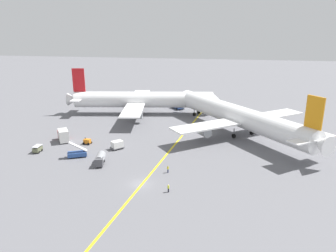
{
  "coord_description": "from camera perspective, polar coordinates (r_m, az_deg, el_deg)",
  "views": [
    {
      "loc": [
        16.97,
        -54.31,
        29.4
      ],
      "look_at": [
        -0.02,
        27.57,
        4.0
      ],
      "focal_mm": 33.35,
      "sensor_mm": 36.0,
      "label": 1
    }
  ],
  "objects": [
    {
      "name": "gse_stair_truck_yellow",
      "position": [
        79.33,
        -16.24,
        -4.77
      ],
      "size": [
        4.92,
        3.8,
        4.06
      ],
      "color": "#2D5199",
      "rests_on": "ground"
    },
    {
      "name": "ground_crew_ramp_agent_by_cones",
      "position": [
        68.2,
        -0.01,
        -7.87
      ],
      "size": [
        0.36,
        0.48,
        1.59
      ],
      "color": "#2D3351",
      "rests_on": "ground"
    },
    {
      "name": "taxiway_stripe",
      "position": [
        72.42,
        -1.79,
        -7.06
      ],
      "size": [
        11.93,
        119.5,
        0.01
      ],
      "primitive_type": "cube",
      "rotation": [
        0.0,
        0.0,
        -0.1
      ],
      "color": "yellow",
      "rests_on": "ground"
    },
    {
      "name": "gse_baggage_cart_near_cluster",
      "position": [
        85.96,
        -22.74,
        -3.87
      ],
      "size": [
        1.83,
        2.87,
        1.71
      ],
      "color": "#666B4C",
      "rests_on": "ground"
    },
    {
      "name": "gse_gpu_cart_small",
      "position": [
        87.65,
        -14.55,
        -2.72
      ],
      "size": [
        2.22,
        1.76,
        1.9
      ],
      "color": "orange",
      "rests_on": "ground"
    },
    {
      "name": "airliner_being_pushed",
      "position": [
        94.74,
        12.37,
        1.88
      ],
      "size": [
        44.65,
        50.53,
        15.87
      ],
      "color": "white",
      "rests_on": "ground"
    },
    {
      "name": "ground_plane",
      "position": [
        64.04,
        -5.08,
        -10.5
      ],
      "size": [
        600.0,
        600.0,
        0.0
      ],
      "primitive_type": "plane",
      "color": "slate"
    },
    {
      "name": "ground_crew_marshaller_foreground",
      "position": [
        60.5,
        0.07,
        -11.29
      ],
      "size": [
        0.36,
        0.36,
        1.6
      ],
      "color": "black",
      "rests_on": "ground"
    },
    {
      "name": "pushback_tug",
      "position": [
        123.96,
        1.69,
        3.73
      ],
      "size": [
        6.7,
        8.12,
        2.8
      ],
      "color": "#2D4C8C",
      "rests_on": "ground"
    },
    {
      "name": "gse_container_dolly_flat",
      "position": [
        82.36,
        -9.27,
        -3.38
      ],
      "size": [
        3.75,
        3.86,
        2.15
      ],
      "color": "slate",
      "rests_on": "ground"
    },
    {
      "name": "gse_catering_truck_tall",
      "position": [
        91.5,
        -18.61,
        -1.6
      ],
      "size": [
        5.42,
        6.11,
        3.5
      ],
      "color": "red",
      "rests_on": "ground"
    },
    {
      "name": "gse_fuel_bowser_stubby",
      "position": [
        73.75,
        -12.3,
        -5.88
      ],
      "size": [
        3.03,
        5.21,
        2.4
      ],
      "color": "gray",
      "rests_on": "ground"
    },
    {
      "name": "airliner_at_gate_left",
      "position": [
        115.65,
        -4.66,
        4.79
      ],
      "size": [
        56.02,
        45.44,
        16.72
      ],
      "color": "white",
      "rests_on": "ground"
    }
  ]
}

